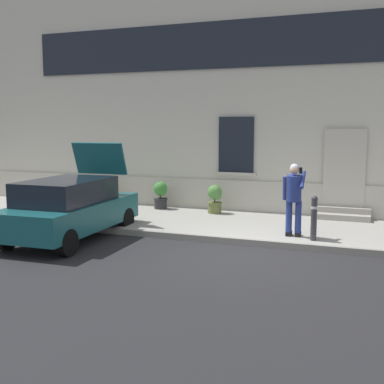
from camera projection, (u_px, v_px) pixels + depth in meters
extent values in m
plane|color=#232326|center=(243.00, 256.00, 10.51)|extent=(80.00, 80.00, 0.00)
cube|color=#99968E|center=(269.00, 227.00, 13.10)|extent=(24.00, 3.60, 0.15)
cube|color=gray|center=(253.00, 243.00, 11.37)|extent=(24.00, 0.12, 0.15)
cube|color=beige|center=(288.00, 94.00, 14.92)|extent=(24.00, 1.40, 7.50)
cube|color=#BCB7A8|center=(282.00, 200.00, 14.69)|extent=(24.00, 0.08, 1.10)
cube|color=black|center=(344.00, 170.00, 13.94)|extent=(1.00, 0.08, 2.10)
cube|color=#BCB7A8|center=(344.00, 168.00, 13.91)|extent=(1.16, 0.06, 2.24)
cube|color=black|center=(236.00, 145.00, 14.95)|extent=(1.10, 0.06, 1.70)
cube|color=#BCB7A8|center=(236.00, 174.00, 15.05)|extent=(1.30, 0.12, 0.10)
cube|color=black|center=(286.00, 41.00, 14.05)|extent=(16.80, 0.06, 1.40)
cube|color=#9E998E|center=(341.00, 217.00, 13.69)|extent=(1.56, 0.32, 0.16)
cube|color=#9E998E|center=(342.00, 213.00, 13.98)|extent=(1.56, 0.32, 0.32)
cube|color=#165156|center=(71.00, 215.00, 11.95)|extent=(1.86, 4.05, 0.64)
cube|color=black|center=(66.00, 191.00, 11.73)|extent=(1.61, 2.44, 0.56)
cube|color=black|center=(110.00, 210.00, 13.87)|extent=(1.66, 0.15, 0.20)
cube|color=yellow|center=(110.00, 204.00, 13.85)|extent=(0.52, 0.03, 0.12)
cube|color=#B21414|center=(87.00, 194.00, 14.05)|extent=(0.16, 0.04, 0.18)
cube|color=#B21414|center=(134.00, 196.00, 13.57)|extent=(0.16, 0.04, 0.18)
cube|color=#165156|center=(99.00, 158.00, 13.14)|extent=(1.50, 0.40, 0.87)
cylinder|color=black|center=(6.00, 237.00, 10.94)|extent=(0.22, 0.61, 0.60)
cylinder|color=black|center=(67.00, 243.00, 10.43)|extent=(0.22, 0.61, 0.60)
cylinder|color=black|center=(74.00, 216.00, 13.56)|extent=(0.22, 0.61, 0.60)
cylinder|color=black|center=(126.00, 219.00, 13.06)|extent=(0.22, 0.61, 0.60)
cylinder|color=#333338|center=(314.00, 220.00, 11.22)|extent=(0.14, 0.14, 0.95)
sphere|color=#333338|center=(315.00, 199.00, 11.16)|extent=(0.15, 0.15, 0.15)
cylinder|color=silver|center=(314.00, 208.00, 11.18)|extent=(0.15, 0.15, 0.06)
cylinder|color=navy|center=(289.00, 218.00, 11.68)|extent=(0.15, 0.15, 0.82)
cube|color=black|center=(289.00, 233.00, 11.79)|extent=(0.12, 0.28, 0.10)
cylinder|color=navy|center=(298.00, 218.00, 11.60)|extent=(0.15, 0.15, 0.82)
cube|color=black|center=(298.00, 234.00, 11.71)|extent=(0.12, 0.28, 0.10)
cylinder|color=navy|center=(294.00, 188.00, 11.51)|extent=(0.34, 0.40, 0.65)
sphere|color=tan|center=(294.00, 169.00, 11.41)|extent=(0.22, 0.22, 0.22)
sphere|color=silver|center=(294.00, 168.00, 11.41)|extent=(0.21, 0.21, 0.21)
cylinder|color=navy|center=(285.00, 188.00, 11.57)|extent=(0.09, 0.15, 0.57)
cylinder|color=navy|center=(303.00, 180.00, 11.39)|extent=(0.09, 0.44, 0.39)
cube|color=black|center=(301.00, 171.00, 11.34)|extent=(0.07, 0.02, 0.15)
cylinder|color=#B25B38|center=(108.00, 201.00, 16.11)|extent=(0.40, 0.40, 0.34)
cylinder|color=#B25B38|center=(107.00, 197.00, 16.09)|extent=(0.44, 0.44, 0.05)
cylinder|color=#47331E|center=(107.00, 192.00, 16.07)|extent=(0.04, 0.04, 0.24)
sphere|color=#387F33|center=(107.00, 187.00, 16.05)|extent=(0.44, 0.44, 0.44)
sphere|color=#387F33|center=(109.00, 190.00, 15.98)|extent=(0.24, 0.24, 0.24)
cylinder|color=#2D2D30|center=(161.00, 203.00, 15.57)|extent=(0.40, 0.40, 0.34)
cylinder|color=#2D2D30|center=(161.00, 199.00, 15.55)|extent=(0.44, 0.44, 0.05)
cylinder|color=#47331E|center=(161.00, 194.00, 15.53)|extent=(0.04, 0.04, 0.24)
sphere|color=#387F33|center=(160.00, 189.00, 15.51)|extent=(0.44, 0.44, 0.44)
sphere|color=#387F33|center=(163.00, 192.00, 15.44)|extent=(0.24, 0.24, 0.24)
cylinder|color=#606B38|center=(215.00, 208.00, 14.78)|extent=(0.40, 0.40, 0.34)
cylinder|color=#606B38|center=(215.00, 203.00, 14.76)|extent=(0.44, 0.44, 0.05)
cylinder|color=#47331E|center=(215.00, 198.00, 14.74)|extent=(0.04, 0.04, 0.24)
sphere|color=#4C843D|center=(215.00, 192.00, 14.71)|extent=(0.44, 0.44, 0.44)
sphere|color=#4C843D|center=(217.00, 196.00, 14.64)|extent=(0.24, 0.24, 0.24)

